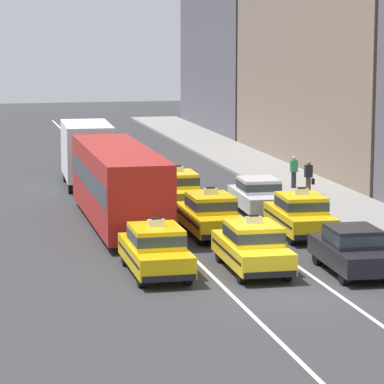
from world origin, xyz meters
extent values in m
plane|color=#353538|center=(0.00, 0.00, 0.00)|extent=(160.00, 160.00, 0.00)
cube|color=silver|center=(-1.60, 20.00, 0.00)|extent=(0.14, 80.00, 0.01)
cube|color=silver|center=(1.60, 20.00, 0.00)|extent=(0.14, 80.00, 0.01)
cube|color=gray|center=(7.20, 15.00, 0.07)|extent=(4.00, 90.00, 0.15)
cylinder|color=black|center=(-4.13, 5.13, 0.32)|extent=(0.24, 0.64, 0.64)
cylinder|color=black|center=(-2.66, 5.14, 0.32)|extent=(0.24, 0.64, 0.64)
cylinder|color=black|center=(-4.12, 2.07, 0.32)|extent=(0.24, 0.64, 0.64)
cylinder|color=black|center=(-2.65, 2.08, 0.32)|extent=(0.24, 0.64, 0.64)
cube|color=yellow|center=(-3.39, 3.60, 0.67)|extent=(1.82, 4.51, 0.70)
cube|color=black|center=(-3.39, 3.60, 0.72)|extent=(1.84, 4.15, 0.10)
cube|color=yellow|center=(-3.39, 3.45, 1.34)|extent=(1.61, 2.11, 0.64)
cube|color=#2D3842|center=(-3.39, 3.45, 1.34)|extent=(1.63, 2.13, 0.35)
cube|color=white|center=(-3.39, 3.45, 1.78)|extent=(0.56, 0.12, 0.24)
cube|color=black|center=(-3.39, 3.45, 1.93)|extent=(0.32, 0.11, 0.06)
cube|color=black|center=(-3.40, 5.81, 0.42)|extent=(1.71, 0.15, 0.20)
cube|color=black|center=(-3.38, 1.39, 0.42)|extent=(1.71, 0.15, 0.20)
cylinder|color=black|center=(-4.28, 15.55, 0.32)|extent=(0.24, 0.64, 0.64)
cylinder|color=black|center=(-2.28, 15.55, 0.32)|extent=(0.24, 0.64, 0.64)
cylinder|color=black|center=(-4.27, 8.83, 0.32)|extent=(0.24, 0.64, 0.64)
cylinder|color=black|center=(-2.27, 8.83, 0.32)|extent=(0.24, 0.64, 0.64)
cube|color=#B21E19|center=(-3.28, 12.19, 1.77)|extent=(2.52, 11.20, 2.90)
cube|color=#2D3842|center=(-3.28, 12.19, 2.02)|extent=(2.54, 10.76, 0.84)
cube|color=black|center=(-3.29, 17.74, 2.97)|extent=(2.13, 0.08, 0.36)
cylinder|color=black|center=(-4.14, 24.78, 0.32)|extent=(0.27, 0.65, 0.64)
cylinder|color=black|center=(-2.24, 24.70, 0.32)|extent=(0.27, 0.65, 0.64)
cylinder|color=black|center=(-4.30, 20.88, 0.32)|extent=(0.27, 0.65, 0.64)
cylinder|color=black|center=(-2.40, 20.80, 0.32)|extent=(0.27, 0.65, 0.64)
cube|color=#194C8C|center=(-3.15, 25.72, 1.37)|extent=(2.19, 2.28, 2.10)
cube|color=#2D3842|center=(-3.11, 26.79, 1.67)|extent=(1.93, 0.14, 0.76)
cube|color=silver|center=(-3.28, 22.46, 1.92)|extent=(2.51, 5.29, 2.70)
cylinder|color=black|center=(-0.84, 4.93, 0.32)|extent=(0.25, 0.65, 0.64)
cylinder|color=black|center=(0.64, 4.90, 0.32)|extent=(0.25, 0.65, 0.64)
cylinder|color=black|center=(-0.91, 1.87, 0.32)|extent=(0.25, 0.65, 0.64)
cylinder|color=black|center=(0.57, 1.84, 0.32)|extent=(0.25, 0.65, 0.64)
cube|color=yellow|center=(-0.14, 3.38, 0.67)|extent=(1.90, 4.54, 0.70)
cube|color=black|center=(-0.14, 3.38, 0.72)|extent=(1.91, 4.18, 0.10)
cube|color=yellow|center=(-0.14, 3.23, 1.34)|extent=(1.65, 2.14, 0.64)
cube|color=#2D3842|center=(-0.14, 3.23, 1.34)|extent=(1.67, 2.16, 0.35)
cube|color=white|center=(-0.14, 3.23, 1.78)|extent=(0.56, 0.13, 0.24)
cube|color=black|center=(-0.14, 3.23, 1.93)|extent=(0.32, 0.12, 0.06)
cube|color=black|center=(-0.09, 5.59, 0.42)|extent=(1.71, 0.18, 0.20)
cube|color=black|center=(-0.19, 1.17, 0.42)|extent=(1.71, 0.18, 0.20)
cylinder|color=black|center=(-0.85, 10.98, 0.32)|extent=(0.24, 0.64, 0.64)
cylinder|color=black|center=(0.63, 10.98, 0.32)|extent=(0.24, 0.64, 0.64)
cylinder|color=black|center=(-0.86, 7.92, 0.32)|extent=(0.24, 0.64, 0.64)
cylinder|color=black|center=(0.61, 7.92, 0.32)|extent=(0.24, 0.64, 0.64)
cube|color=yellow|center=(-0.12, 9.45, 0.67)|extent=(1.82, 4.51, 0.70)
cube|color=black|center=(-0.12, 9.45, 0.72)|extent=(1.83, 4.15, 0.10)
cube|color=yellow|center=(-0.12, 9.30, 1.34)|extent=(1.61, 2.11, 0.64)
cube|color=#2D3842|center=(-0.12, 9.30, 1.34)|extent=(1.63, 2.13, 0.35)
cube|color=white|center=(-0.12, 9.30, 1.78)|extent=(0.56, 0.12, 0.24)
cube|color=black|center=(-0.12, 9.30, 1.93)|extent=(0.32, 0.11, 0.06)
cube|color=black|center=(-0.11, 11.66, 0.42)|extent=(1.71, 0.15, 0.20)
cube|color=black|center=(-0.13, 7.24, 0.42)|extent=(1.71, 0.15, 0.20)
cylinder|color=black|center=(-0.80, 17.35, 0.32)|extent=(0.25, 0.64, 0.64)
cylinder|color=black|center=(0.68, 17.32, 0.32)|extent=(0.25, 0.64, 0.64)
cylinder|color=black|center=(-0.86, 14.29, 0.32)|extent=(0.25, 0.64, 0.64)
cylinder|color=black|center=(0.62, 14.26, 0.32)|extent=(0.25, 0.64, 0.64)
cube|color=yellow|center=(-0.09, 15.80, 0.67)|extent=(1.89, 4.53, 0.70)
cube|color=black|center=(-0.09, 15.80, 0.72)|extent=(1.90, 4.17, 0.10)
cube|color=yellow|center=(-0.09, 15.65, 1.34)|extent=(1.64, 2.13, 0.64)
cube|color=#2D3842|center=(-0.09, 15.65, 1.34)|extent=(1.66, 2.15, 0.35)
cube|color=white|center=(-0.09, 15.65, 1.78)|extent=(0.56, 0.13, 0.24)
cube|color=black|center=(-0.09, 15.65, 1.93)|extent=(0.32, 0.12, 0.06)
cube|color=black|center=(-0.05, 18.01, 0.42)|extent=(1.71, 0.17, 0.20)
cube|color=black|center=(-0.13, 13.59, 0.42)|extent=(1.71, 0.17, 0.20)
cylinder|color=black|center=(2.35, 3.82, 0.32)|extent=(0.27, 0.65, 0.64)
cylinder|color=black|center=(3.79, 3.76, 0.32)|extent=(0.27, 0.65, 0.64)
cylinder|color=black|center=(2.23, 0.98, 0.32)|extent=(0.27, 0.65, 0.64)
cube|color=black|center=(3.01, 2.37, 0.65)|extent=(1.94, 4.37, 0.66)
cube|color=black|center=(3.01, 2.27, 1.28)|extent=(1.64, 1.96, 0.60)
cube|color=#2D3842|center=(3.01, 2.27, 1.28)|extent=(1.66, 1.98, 0.33)
cylinder|color=black|center=(2.64, 10.17, 0.32)|extent=(0.27, 0.65, 0.64)
cylinder|color=black|center=(4.11, 10.11, 0.32)|extent=(0.27, 0.65, 0.64)
cylinder|color=black|center=(2.50, 7.12, 0.32)|extent=(0.27, 0.65, 0.64)
cylinder|color=black|center=(3.98, 7.05, 0.32)|extent=(0.27, 0.65, 0.64)
cube|color=yellow|center=(3.31, 8.61, 0.67)|extent=(2.00, 4.58, 0.70)
cube|color=black|center=(3.31, 8.61, 0.72)|extent=(2.00, 4.22, 0.10)
cube|color=yellow|center=(3.30, 8.46, 1.34)|extent=(1.69, 2.17, 0.64)
cube|color=#2D3842|center=(3.30, 8.46, 1.34)|extent=(1.71, 2.19, 0.35)
cube|color=white|center=(3.30, 8.46, 1.78)|extent=(0.56, 0.15, 0.24)
cube|color=black|center=(3.30, 8.46, 1.93)|extent=(0.32, 0.12, 0.06)
cube|color=black|center=(3.41, 10.82, 0.42)|extent=(1.71, 0.22, 0.20)
cube|color=black|center=(3.21, 6.40, 0.42)|extent=(1.71, 0.22, 0.20)
cylinder|color=black|center=(2.40, 15.09, 0.32)|extent=(0.26, 0.65, 0.64)
cylinder|color=black|center=(3.85, 15.04, 0.32)|extent=(0.26, 0.65, 0.64)
cylinder|color=black|center=(2.30, 12.26, 0.32)|extent=(0.26, 0.65, 0.64)
cylinder|color=black|center=(3.75, 12.21, 0.32)|extent=(0.26, 0.65, 0.64)
cube|color=silver|center=(3.07, 13.65, 0.65)|extent=(1.91, 4.36, 0.66)
cube|color=silver|center=(3.07, 13.55, 1.28)|extent=(1.63, 1.95, 0.60)
cube|color=#2D3842|center=(3.07, 13.55, 1.28)|extent=(1.65, 1.97, 0.33)
cylinder|color=#473828|center=(6.57, 17.08, 0.58)|extent=(0.24, 0.24, 0.86)
cube|color=black|center=(6.57, 17.08, 1.30)|extent=(0.36, 0.22, 0.58)
sphere|color=#9E7051|center=(6.57, 17.08, 1.70)|extent=(0.20, 0.20, 0.20)
cube|color=black|center=(6.81, 17.08, 0.79)|extent=(0.10, 0.20, 0.28)
cylinder|color=#23232D|center=(6.58, 19.29, 0.55)|extent=(0.24, 0.24, 0.80)
cube|color=#338C4C|center=(6.58, 19.29, 1.24)|extent=(0.36, 0.22, 0.58)
sphere|color=tan|center=(6.58, 19.29, 1.64)|extent=(0.20, 0.20, 0.20)
camera|label=1|loc=(-9.66, -29.52, 8.24)|focal=97.85mm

